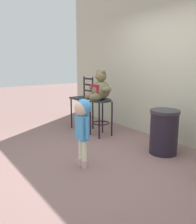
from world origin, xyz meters
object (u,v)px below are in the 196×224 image
object	(u,v)px
child_walking	(83,118)
trash_bin	(164,132)
bar_stool_with_teddy	(101,109)
teddy_bear	(100,89)
bar_chair_empty	(83,100)

from	to	relation	value
child_walking	trash_bin	bearing A→B (deg)	168.81
child_walking	trash_bin	world-z (taller)	child_walking
bar_stool_with_teddy	trash_bin	xyz separation A→B (m)	(1.39, 0.25, -0.18)
teddy_bear	bar_chair_empty	xyz separation A→B (m)	(-0.68, 0.03, -0.32)
bar_stool_with_teddy	child_walking	size ratio (longest dim) A/B	0.76
bar_stool_with_teddy	bar_chair_empty	distance (m)	0.69
child_walking	bar_chair_empty	size ratio (longest dim) A/B	0.85
child_walking	trash_bin	size ratio (longest dim) A/B	1.35
bar_stool_with_teddy	trash_bin	size ratio (longest dim) A/B	1.03
teddy_bear	bar_chair_empty	world-z (taller)	teddy_bear
bar_stool_with_teddy	bar_chair_empty	size ratio (longest dim) A/B	0.65
bar_stool_with_teddy	child_walking	distance (m)	1.54
child_walking	trash_bin	xyz separation A→B (m)	(0.33, 1.36, -0.35)
child_walking	trash_bin	distance (m)	1.44
teddy_bear	bar_chair_empty	distance (m)	0.75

